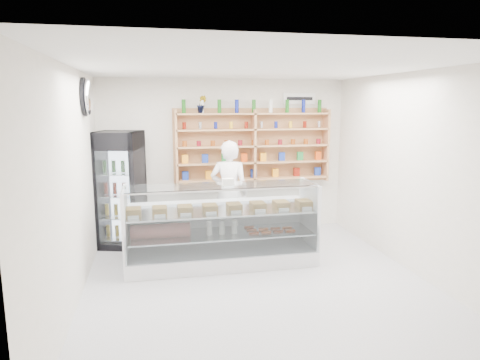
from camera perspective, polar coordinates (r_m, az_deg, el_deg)
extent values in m
plane|color=silver|center=(5.87, 2.37, -13.55)|extent=(5.00, 5.00, 0.00)
plane|color=white|center=(5.39, 2.59, 14.84)|extent=(5.00, 5.00, 0.00)
plane|color=silver|center=(7.88, -1.99, 3.16)|extent=(4.50, 0.00, 4.50)
plane|color=silver|center=(3.16, 13.75, -7.77)|extent=(4.50, 0.00, 4.50)
plane|color=silver|center=(5.38, -21.46, -0.83)|extent=(0.00, 5.00, 5.00)
plane|color=silver|center=(6.39, 22.44, 0.75)|extent=(0.00, 5.00, 5.00)
cube|color=white|center=(6.46, -2.47, -10.18)|extent=(2.78, 0.79, 0.23)
cube|color=white|center=(6.67, -3.00, -5.83)|extent=(2.78, 0.05, 0.58)
cube|color=silver|center=(6.34, -2.49, -7.16)|extent=(2.66, 0.69, 0.02)
cube|color=silver|center=(6.25, -2.52, -4.16)|extent=(2.72, 0.72, 0.02)
cube|color=silver|center=(5.91, -1.92, -5.97)|extent=(2.72, 0.11, 0.97)
cube|color=silver|center=(6.12, -2.48, -0.74)|extent=(2.72, 0.55, 0.01)
imported|color=white|center=(7.22, -1.44, -1.66)|extent=(0.74, 0.60, 1.76)
cube|color=black|center=(7.35, -15.64, -1.21)|extent=(0.85, 0.84, 1.92)
cube|color=#310434|center=(6.93, -15.40, 4.95)|extent=(0.66, 0.21, 0.27)
cube|color=silver|center=(7.05, -15.03, -2.37)|extent=(0.56, 0.17, 1.52)
cube|color=tan|center=(7.60, -8.51, 4.23)|extent=(0.04, 0.28, 1.33)
cube|color=tan|center=(7.80, 1.83, 4.49)|extent=(0.04, 0.28, 1.33)
cube|color=tan|center=(8.24, 11.36, 4.60)|extent=(0.04, 0.28, 1.33)
cube|color=tan|center=(7.88, 1.81, 0.22)|extent=(2.80, 0.28, 0.03)
cube|color=tan|center=(7.84, 1.82, 2.38)|extent=(2.80, 0.28, 0.03)
cube|color=tan|center=(7.80, 1.83, 4.57)|extent=(2.80, 0.28, 0.03)
cube|color=tan|center=(7.78, 1.84, 6.77)|extent=(2.80, 0.28, 0.03)
cube|color=tan|center=(7.77, 1.86, 8.83)|extent=(2.80, 0.28, 0.03)
imported|color=#1E6626|center=(7.60, -5.14, 10.02)|extent=(0.19, 0.17, 0.30)
ellipsoid|color=silver|center=(6.46, -19.60, 10.39)|extent=(0.15, 0.50, 0.50)
cube|color=white|center=(8.15, 7.92, 10.70)|extent=(0.62, 0.03, 0.20)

